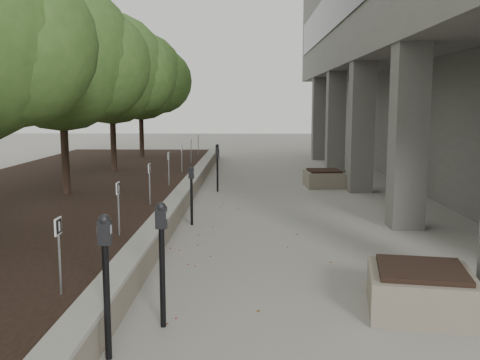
{
  "coord_description": "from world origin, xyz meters",
  "views": [
    {
      "loc": [
        -0.05,
        -5.84,
        2.7
      ],
      "look_at": [
        -0.26,
        6.25,
        1.02
      ],
      "focal_mm": 40.59,
      "sensor_mm": 36.0,
      "label": 1
    }
  ],
  "objects_px": {
    "parking_meter_5": "(217,161)",
    "planter_back": "(324,178)",
    "parking_meter_4": "(217,170)",
    "crabapple_tree_3": "(62,88)",
    "crabapple_tree_4": "(112,92)",
    "crabapple_tree_5": "(141,95)",
    "planter_front": "(421,290)",
    "parking_meter_2": "(162,265)",
    "parking_meter_1": "(106,288)",
    "parking_meter_3": "(192,196)"
  },
  "relations": [
    {
      "from": "crabapple_tree_4",
      "to": "parking_meter_2",
      "type": "xyz_separation_m",
      "value": [
        3.7,
        -12.52,
        -2.34
      ]
    },
    {
      "from": "crabapple_tree_4",
      "to": "parking_meter_3",
      "type": "xyz_separation_m",
      "value": [
        3.46,
        -6.85,
        -2.45
      ]
    },
    {
      "from": "parking_meter_1",
      "to": "planter_back",
      "type": "relative_size",
      "value": 1.3
    },
    {
      "from": "crabapple_tree_3",
      "to": "planter_front",
      "type": "distance_m",
      "value": 10.29
    },
    {
      "from": "parking_meter_4",
      "to": "parking_meter_5",
      "type": "xyz_separation_m",
      "value": [
        -0.19,
        3.23,
        -0.04
      ]
    },
    {
      "from": "crabapple_tree_3",
      "to": "parking_meter_3",
      "type": "relative_size",
      "value": 4.06
    },
    {
      "from": "planter_front",
      "to": "planter_back",
      "type": "distance_m",
      "value": 10.94
    },
    {
      "from": "parking_meter_1",
      "to": "parking_meter_5",
      "type": "relative_size",
      "value": 1.26
    },
    {
      "from": "parking_meter_2",
      "to": "planter_front",
      "type": "bearing_deg",
      "value": 10.8
    },
    {
      "from": "crabapple_tree_5",
      "to": "planter_back",
      "type": "height_order",
      "value": "crabapple_tree_5"
    },
    {
      "from": "planter_front",
      "to": "planter_back",
      "type": "bearing_deg",
      "value": 88.76
    },
    {
      "from": "parking_meter_5",
      "to": "crabapple_tree_4",
      "type": "bearing_deg",
      "value": -141.98
    },
    {
      "from": "parking_meter_1",
      "to": "parking_meter_2",
      "type": "distance_m",
      "value": 0.97
    },
    {
      "from": "crabapple_tree_5",
      "to": "planter_back",
      "type": "xyz_separation_m",
      "value": [
        7.23,
        -6.06,
        -2.83
      ]
    },
    {
      "from": "crabapple_tree_5",
      "to": "parking_meter_5",
      "type": "relative_size",
      "value": 4.31
    },
    {
      "from": "crabapple_tree_5",
      "to": "parking_meter_4",
      "type": "distance_m",
      "value": 8.42
    },
    {
      "from": "parking_meter_2",
      "to": "parking_meter_3",
      "type": "distance_m",
      "value": 5.67
    },
    {
      "from": "crabapple_tree_4",
      "to": "parking_meter_4",
      "type": "relative_size",
      "value": 4.03
    },
    {
      "from": "planter_front",
      "to": "planter_back",
      "type": "height_order",
      "value": "planter_front"
    },
    {
      "from": "crabapple_tree_3",
      "to": "parking_meter_1",
      "type": "bearing_deg",
      "value": -68.79
    },
    {
      "from": "crabapple_tree_5",
      "to": "parking_meter_5",
      "type": "height_order",
      "value": "crabapple_tree_5"
    },
    {
      "from": "crabapple_tree_4",
      "to": "crabapple_tree_5",
      "type": "height_order",
      "value": "same"
    },
    {
      "from": "parking_meter_3",
      "to": "planter_front",
      "type": "xyz_separation_m",
      "value": [
        3.54,
        -5.15,
        -0.36
      ]
    },
    {
      "from": "parking_meter_2",
      "to": "planter_front",
      "type": "xyz_separation_m",
      "value": [
        3.29,
        0.52,
        -0.47
      ]
    },
    {
      "from": "crabapple_tree_4",
      "to": "parking_meter_4",
      "type": "distance_m",
      "value": 4.96
    },
    {
      "from": "planter_back",
      "to": "parking_meter_3",
      "type": "bearing_deg",
      "value": -123.08
    },
    {
      "from": "crabapple_tree_3",
      "to": "parking_meter_1",
      "type": "relative_size",
      "value": 3.43
    },
    {
      "from": "parking_meter_4",
      "to": "parking_meter_5",
      "type": "height_order",
      "value": "parking_meter_4"
    },
    {
      "from": "parking_meter_4",
      "to": "planter_back",
      "type": "bearing_deg",
      "value": 4.04
    },
    {
      "from": "parking_meter_2",
      "to": "parking_meter_5",
      "type": "xyz_separation_m",
      "value": [
        -0.13,
        13.63,
        -0.15
      ]
    },
    {
      "from": "crabapple_tree_3",
      "to": "parking_meter_1",
      "type": "distance_m",
      "value": 9.28
    },
    {
      "from": "crabapple_tree_3",
      "to": "parking_meter_4",
      "type": "bearing_deg",
      "value": 37.42
    },
    {
      "from": "planter_front",
      "to": "parking_meter_4",
      "type": "bearing_deg",
      "value": 108.11
    },
    {
      "from": "parking_meter_3",
      "to": "parking_meter_4",
      "type": "bearing_deg",
      "value": 93.49
    },
    {
      "from": "crabapple_tree_4",
      "to": "planter_front",
      "type": "height_order",
      "value": "crabapple_tree_4"
    },
    {
      "from": "planter_front",
      "to": "planter_back",
      "type": "relative_size",
      "value": 1.07
    },
    {
      "from": "crabapple_tree_5",
      "to": "parking_meter_1",
      "type": "height_order",
      "value": "crabapple_tree_5"
    },
    {
      "from": "parking_meter_1",
      "to": "parking_meter_5",
      "type": "distance_m",
      "value": 14.49
    },
    {
      "from": "crabapple_tree_5",
      "to": "parking_meter_2",
      "type": "xyz_separation_m",
      "value": [
        3.7,
        -17.52,
        -2.34
      ]
    },
    {
      "from": "crabapple_tree_4",
      "to": "parking_meter_3",
      "type": "relative_size",
      "value": 4.06
    },
    {
      "from": "crabapple_tree_3",
      "to": "parking_meter_5",
      "type": "bearing_deg",
      "value": 59.71
    },
    {
      "from": "parking_meter_2",
      "to": "crabapple_tree_3",
      "type": "bearing_deg",
      "value": 118.03
    },
    {
      "from": "parking_meter_3",
      "to": "parking_meter_5",
      "type": "distance_m",
      "value": 7.96
    },
    {
      "from": "crabapple_tree_5",
      "to": "planter_front",
      "type": "height_order",
      "value": "crabapple_tree_5"
    },
    {
      "from": "parking_meter_4",
      "to": "parking_meter_5",
      "type": "bearing_deg",
      "value": 80.44
    },
    {
      "from": "crabapple_tree_3",
      "to": "crabapple_tree_4",
      "type": "bearing_deg",
      "value": 90.0
    },
    {
      "from": "parking_meter_2",
      "to": "parking_meter_5",
      "type": "height_order",
      "value": "parking_meter_2"
    },
    {
      "from": "parking_meter_2",
      "to": "planter_front",
      "type": "relative_size",
      "value": 1.19
    },
    {
      "from": "crabapple_tree_3",
      "to": "parking_meter_3",
      "type": "bearing_deg",
      "value": -28.2
    },
    {
      "from": "parking_meter_5",
      "to": "planter_back",
      "type": "xyz_separation_m",
      "value": [
        3.66,
        -2.17,
        -0.35
      ]
    }
  ]
}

